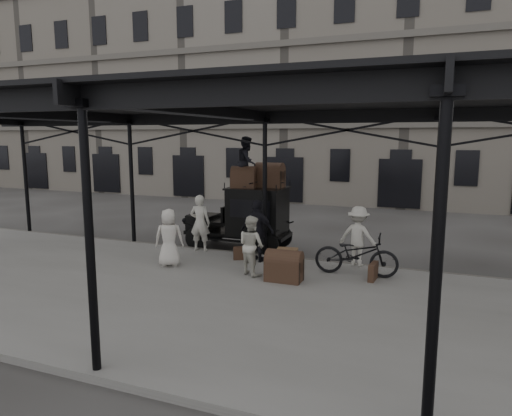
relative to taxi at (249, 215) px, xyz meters
The scene contains 18 objects.
ground 3.32m from the taxi, 72.65° to the right, with size 120.00×120.00×0.00m, color #383533.
platform 5.16m from the taxi, 79.46° to the right, with size 28.00×8.00×0.15m, color slate.
canopy 5.85m from the taxi, 78.84° to the right, with size 22.50×9.00×4.74m.
building_frontage 16.15m from the taxi, 86.50° to the left, with size 64.00×8.00×14.00m, color slate.
taxi is the anchor object (origin of this frame).
porter_left 1.75m from the taxi, 134.66° to the right, with size 0.68×0.44×1.85m, color beige.
porter_midleft 3.33m from the taxi, 66.62° to the right, with size 0.79×0.61×1.62m, color beige.
porter_centre 3.39m from the taxi, 110.80° to the right, with size 0.82×0.53×1.68m, color silver.
porter_official 2.04m from the taxi, 60.59° to the right, with size 1.10×0.46×1.87m, color black.
porter_right 4.05m from the taxi, 16.49° to the right, with size 1.13×0.65×1.74m, color beige.
bicycle 4.54m from the taxi, 27.90° to the right, with size 0.77×2.22×1.17m, color black.
porter_roof 1.83m from the taxi, 107.50° to the right, with size 0.82×0.64×1.70m, color black.
steamer_trunk_roof_near 1.30m from the taxi, 108.07° to the right, with size 0.82×0.50×0.60m, color #462C20, non-canonical shape.
steamer_trunk_roof_far 1.49m from the taxi, 16.81° to the left, with size 0.94×0.58×0.69m, color #462C20, non-canonical shape.
steamer_trunk_platform 4.09m from the taxi, 54.63° to the right, with size 0.93×0.57×0.68m, color #462C20, non-canonical shape.
wicker_hamper 2.86m from the taxi, 44.09° to the right, with size 0.60×0.45×0.50m, color brown.
suitcase_upright 5.14m from the taxi, 27.83° to the right, with size 0.15×0.60×0.45m, color #462C20.
suitcase_flat 2.03m from the taxi, 73.40° to the right, with size 0.60×0.15×0.40m, color #462C20.
Camera 1 is at (4.92, -11.27, 3.87)m, focal length 32.00 mm.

